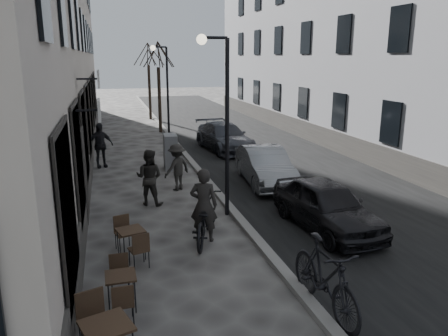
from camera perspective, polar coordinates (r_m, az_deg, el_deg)
name	(u,v)px	position (r m, az deg, el deg)	size (l,w,h in m)	color
road	(247,144)	(23.25, 2.99, 3.14)	(7.30, 60.00, 0.00)	black
kerb	(179,147)	(22.39, -5.94, 2.80)	(0.25, 60.00, 0.12)	slate
streetlamp_near	(221,107)	(12.15, -0.37, 7.95)	(0.90, 0.28, 5.09)	black
streetlamp_far	(164,83)	(23.91, -7.82, 10.98)	(0.90, 0.28, 5.09)	black
tree_near	(158,54)	(26.86, -8.63, 14.52)	(2.40, 2.40, 5.70)	black
tree_far	(148,54)	(32.83, -9.89, 14.41)	(2.40, 2.40, 5.70)	black
bistro_set_b	(121,288)	(8.48, -13.28, -15.03)	(0.56, 1.35, 0.79)	#312116
bistro_set_c	(131,241)	(10.34, -12.04, -9.28)	(0.74, 1.45, 0.83)	#312116
utility_cabinet	(171,152)	(18.10, -7.00, 2.13)	(0.52, 0.95, 1.43)	slate
bicycle	(204,219)	(11.00, -2.64, -6.65)	(0.76, 2.19, 1.15)	black
cyclist_rider	(204,205)	(10.88, -2.67, -4.85)	(0.69, 0.45, 1.88)	black
pedestrian_near	(149,177)	(13.74, -9.74, -1.20)	(0.86, 0.67, 1.76)	#262421
pedestrian_mid	(177,167)	(15.14, -6.17, 0.11)	(1.05, 0.60, 1.62)	#282723
pedestrian_far	(100,145)	(18.88, -15.91, 2.87)	(1.10, 0.46, 1.87)	black
car_near	(326,205)	(12.00, 13.23, -4.74)	(1.58, 3.91, 1.33)	black
car_mid	(265,166)	(15.88, 5.36, 0.27)	(1.41, 4.05, 1.33)	gray
car_far	(224,137)	(21.59, 0.04, 4.09)	(1.87, 4.60, 1.34)	#33353D
moped	(325,278)	(8.24, 13.06, -13.77)	(0.64, 2.27, 1.37)	black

